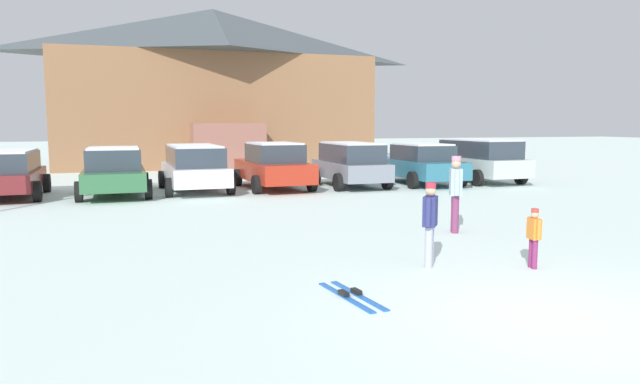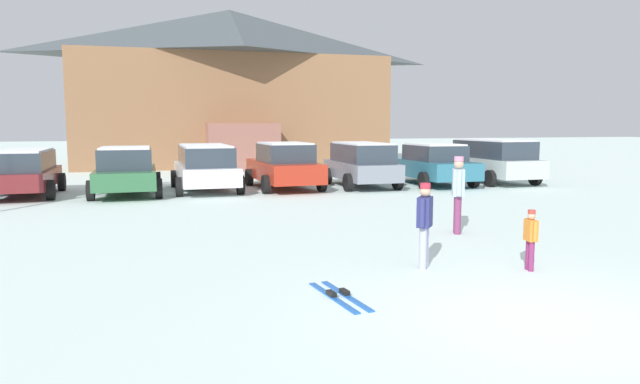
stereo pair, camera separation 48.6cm
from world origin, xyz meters
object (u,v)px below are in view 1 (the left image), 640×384
skier_teen_in_navy_coat (430,220)px  pair_of_skis (351,295)px  parked_silver_wagon (478,159)px  ski_lodge (214,87)px  skier_adult_in_blue_parka (456,190)px  parked_green_coupe (114,171)px  parked_red_sedan (273,166)px  parked_grey_wagon (351,163)px  parked_maroon_van (9,172)px  skier_child_in_orange_jacket (534,235)px  parked_white_suv (194,166)px  parked_teal_hatchback (420,163)px

skier_teen_in_navy_coat → pair_of_skis: bearing=-148.8°
parked_silver_wagon → skier_teen_in_navy_coat: 14.78m
ski_lodge → skier_adult_in_blue_parka: size_ratio=10.52×
skier_adult_in_blue_parka → parked_green_coupe: bearing=128.2°
ski_lodge → pair_of_skis: bearing=-94.3°
parked_red_sedan → skier_teen_in_navy_coat: (-0.34, -12.01, -0.06)m
parked_grey_wagon → skier_teen_in_navy_coat: (-3.25, -11.74, -0.10)m
parked_maroon_van → ski_lodge: bearing=57.5°
parked_maroon_van → skier_child_in_orange_jacket: 16.11m
parked_white_suv → skier_teen_in_navy_coat: 12.37m
parked_maroon_van → parked_silver_wagon: size_ratio=0.91×
skier_child_in_orange_jacket → parked_silver_wagon: bearing=59.5°
parked_white_suv → skier_adult_in_blue_parka: (4.54, -9.58, 0.06)m
parked_red_sedan → parked_silver_wagon: 8.55m
parked_white_suv → skier_adult_in_blue_parka: skier_adult_in_blue_parka is taller
parked_maroon_van → pair_of_skis: parked_maroon_van is taller
ski_lodge → parked_maroon_van: ski_lodge is taller
parked_maroon_van → parked_white_suv: 5.80m
skier_child_in_orange_jacket → parked_grey_wagon: bearing=82.3°
ski_lodge → parked_grey_wagon: size_ratio=4.26×
parked_white_suv → skier_teen_in_navy_coat: (2.48, -12.12, -0.09)m
parked_silver_wagon → pair_of_skis: (-10.71, -12.90, -0.92)m
pair_of_skis → ski_lodge: bearing=85.7°
parked_green_coupe → parked_red_sedan: (5.46, 0.37, 0.04)m
skier_teen_in_navy_coat → parked_white_suv: bearing=101.6°
parked_red_sedan → skier_adult_in_blue_parka: (1.71, -9.47, 0.09)m
skier_teen_in_navy_coat → parked_silver_wagon: bearing=53.0°
skier_child_in_orange_jacket → parked_red_sedan: bearing=95.6°
parked_silver_wagon → skier_teen_in_navy_coat: (-8.89, -11.80, -0.14)m
parked_green_coupe → skier_teen_in_navy_coat: bearing=-66.2°
parked_red_sedan → parked_teal_hatchback: parked_red_sedan is taller
parked_grey_wagon → pair_of_skis: (-5.07, -12.84, -0.88)m
ski_lodge → parked_maroon_van: (-8.48, -13.32, -3.66)m
parked_grey_wagon → skier_teen_in_navy_coat: size_ratio=2.93×
parked_green_coupe → pair_of_skis: size_ratio=2.87×
parked_red_sedan → parked_teal_hatchback: (5.83, -0.30, -0.03)m
parked_maroon_van → skier_teen_in_navy_coat: bearing=-55.7°
parked_red_sedan → parked_grey_wagon: 2.92m
parked_white_suv → parked_red_sedan: bearing=-2.2°
parked_green_coupe → skier_child_in_orange_jacket: bearing=-61.3°
ski_lodge → parked_silver_wagon: 16.57m
ski_lodge → parked_teal_hatchback: ski_lodge is taller
skier_child_in_orange_jacket → pair_of_skis: size_ratio=0.65×
parked_green_coupe → skier_adult_in_blue_parka: size_ratio=2.61×
parked_teal_hatchback → skier_adult_in_blue_parka: (-4.12, -9.17, 0.12)m
parked_green_coupe → parked_white_suv: (2.64, 0.48, 0.07)m
skier_adult_in_blue_parka → skier_teen_in_navy_coat: bearing=-129.0°
parked_maroon_van → parked_grey_wagon: bearing=-2.0°
skier_adult_in_blue_parka → pair_of_skis: size_ratio=1.10×
parked_silver_wagon → skier_adult_in_blue_parka: 11.52m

